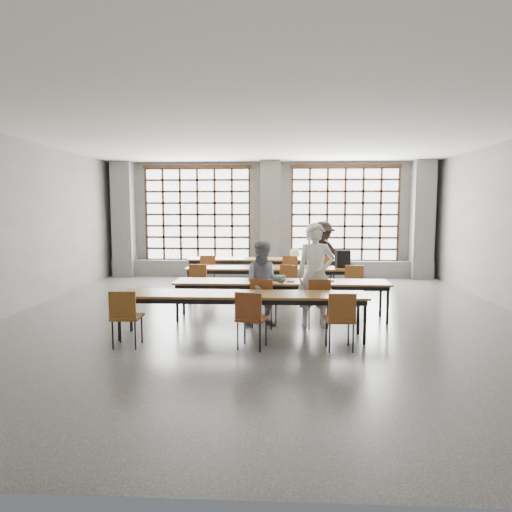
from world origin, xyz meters
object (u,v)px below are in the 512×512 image
(desk_row_c, at_px, (281,284))
(chair_front_left, at_px, (263,297))
(student_female, at_px, (264,283))
(backpack, at_px, (343,259))
(student_male, at_px, (316,275))
(plastic_bag, at_px, (295,253))
(laptop_front, at_px, (311,277))
(desk_row_a, at_px, (262,261))
(desk_row_d, at_px, (242,297))
(chair_near_left, at_px, (125,313))
(chair_mid_left, at_px, (200,279))
(chair_mid_right, at_px, (355,281))
(chair_back_left, at_px, (208,268))
(student_back, at_px, (323,255))
(mouse, at_px, (332,281))
(chair_front_right, at_px, (317,298))
(chair_near_right, at_px, (341,315))
(chair_back_right, at_px, (323,269))
(phone, at_px, (291,282))
(green_box, at_px, (279,278))
(desk_row_b, at_px, (273,270))
(chair_mid_centre, at_px, (290,280))
(red_pouch, at_px, (127,314))
(chair_back_mid, at_px, (291,269))
(laptop_back, at_px, (311,256))
(chair_near_mid, at_px, (251,314))

(desk_row_c, height_order, chair_front_left, chair_front_left)
(student_female, bearing_deg, backpack, 50.88)
(chair_front_left, xyz_separation_m, student_male, (0.92, 0.13, 0.38))
(student_female, bearing_deg, plastic_bag, 76.21)
(chair_front_left, distance_m, laptop_front, 1.18)
(desk_row_a, bearing_deg, desk_row_d, -91.48)
(chair_near_left, bearing_deg, chair_mid_left, 80.35)
(desk_row_c, xyz_separation_m, chair_mid_right, (1.60, 1.35, -0.13))
(chair_back_left, xyz_separation_m, student_male, (2.50, -3.73, 0.38))
(student_back, height_order, mouse, student_back)
(chair_back_left, relative_size, chair_front_right, 1.00)
(chair_mid_left, xyz_separation_m, chair_near_right, (2.65, -3.25, 0.00))
(chair_back_right, distance_m, chair_mid_right, 1.95)
(laptop_front, distance_m, phone, 0.44)
(desk_row_a, xyz_separation_m, backpack, (1.93, -1.83, 0.27))
(desk_row_a, relative_size, green_box, 16.00)
(chair_near_right, relative_size, student_female, 0.57)
(chair_mid_right, height_order, chair_near_right, same)
(desk_row_b, bearing_deg, chair_mid_centre, -58.83)
(desk_row_a, xyz_separation_m, plastic_bag, (0.90, 0.05, 0.21))
(student_male, relative_size, red_pouch, 9.20)
(chair_mid_centre, relative_size, backpack, 2.20)
(chair_back_mid, distance_m, chair_front_left, 3.90)
(plastic_bag, bearing_deg, desk_row_b, -106.43)
(chair_mid_centre, relative_size, laptop_front, 2.03)
(desk_row_b, xyz_separation_m, chair_front_left, (-0.14, -2.61, -0.13))
(laptop_back, relative_size, red_pouch, 2.23)
(student_male, bearing_deg, chair_mid_right, 59.67)
(chair_mid_left, distance_m, phone, 2.45)
(red_pouch, bearing_deg, green_box, 39.63)
(desk_row_c, xyz_separation_m, red_pouch, (-2.34, -1.82, -0.16))
(mouse, bearing_deg, desk_row_d, -141.90)
(chair_mid_right, bearing_deg, desk_row_a, 130.11)
(chair_back_mid, height_order, mouse, chair_back_mid)
(chair_back_right, relative_size, chair_mid_centre, 1.00)
(student_back, bearing_deg, desk_row_d, -122.46)
(chair_back_right, height_order, phone, chair_back_right)
(student_back, xyz_separation_m, laptop_back, (-0.27, 0.61, -0.09))
(chair_near_right, bearing_deg, red_pouch, 178.58)
(desk_row_b, height_order, backpack, backpack)
(student_back, relative_size, green_box, 7.03)
(laptop_front, bearing_deg, chair_near_right, -81.67)
(chair_near_right, height_order, laptop_front, laptop_front)
(chair_front_left, bearing_deg, phone, 46.61)
(desk_row_c, bearing_deg, laptop_front, 10.71)
(chair_mid_left, xyz_separation_m, chair_front_left, (1.47, -1.98, 0.00))
(chair_mid_left, height_order, plastic_bag, plastic_bag)
(chair_mid_right, distance_m, backpack, 0.80)
(chair_near_mid, relative_size, mouse, 8.98)
(chair_near_right, height_order, student_male, student_male)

